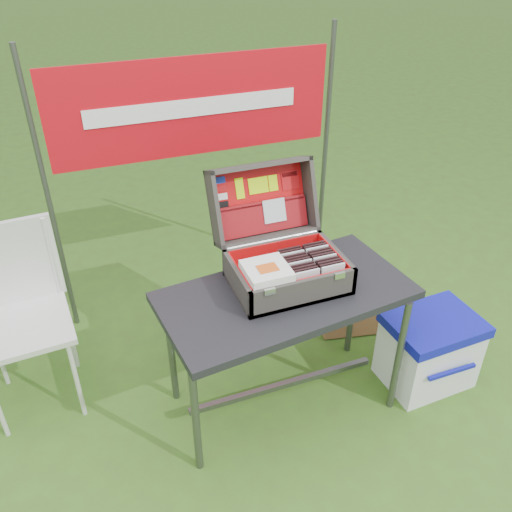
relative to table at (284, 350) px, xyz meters
name	(u,v)px	position (x,y,z in m)	size (l,w,h in m)	color
ground	(264,411)	(-0.12, -0.03, -0.37)	(80.00, 80.00, 0.00)	#39591E
table	(284,350)	(0.00, 0.00, 0.00)	(1.17, 0.58, 0.73)	black
table_top	(286,295)	(0.00, 0.00, 0.35)	(1.17, 0.58, 0.04)	black
table_leg_fl	(196,417)	(-0.52, -0.23, -0.02)	(0.04, 0.04, 0.69)	#59595B
table_leg_fr	(399,357)	(0.52, -0.23, -0.02)	(0.04, 0.04, 0.69)	#59595B
table_leg_bl	(171,349)	(-0.52, 0.23, -0.02)	(0.04, 0.04, 0.69)	#59595B
table_leg_br	(353,304)	(0.52, 0.23, -0.02)	(0.04, 0.04, 0.69)	#59595B
table_brace	(283,385)	(0.00, 0.00, -0.25)	(1.02, 0.03, 0.03)	#59595B
suitcase	(284,236)	(0.03, 0.11, 0.60)	(0.52, 0.53, 0.46)	#3E3C38
suitcase_base_bottom	(287,282)	(0.03, 0.05, 0.38)	(0.52, 0.37, 0.02)	#3E3C38
suitcase_base_wall_front	(304,293)	(0.03, -0.12, 0.43)	(0.52, 0.02, 0.14)	#3E3C38
suitcase_base_wall_back	(273,253)	(0.03, 0.23, 0.43)	(0.52, 0.02, 0.14)	#3E3C38
suitcase_base_wall_left	(237,283)	(-0.22, 0.05, 0.43)	(0.02, 0.37, 0.14)	#3E3C38
suitcase_base_wall_right	(335,262)	(0.28, 0.05, 0.43)	(0.02, 0.37, 0.14)	#3E3C38
suitcase_liner_floor	(287,280)	(0.03, 0.05, 0.39)	(0.48, 0.33, 0.01)	red
suitcase_latch_left	(270,292)	(-0.14, -0.13, 0.49)	(0.05, 0.01, 0.03)	silver
suitcase_latch_right	(340,276)	(0.20, -0.13, 0.49)	(0.05, 0.01, 0.03)	silver
suitcase_hinge	(273,240)	(0.03, 0.24, 0.50)	(0.02, 0.02, 0.47)	silver
suitcase_lid_back	(259,200)	(0.03, 0.43, 0.63)	(0.52, 0.37, 0.02)	#3E3C38
suitcase_lid_rim_far	(259,165)	(0.03, 0.44, 0.82)	(0.52, 0.02, 0.14)	#3E3C38
suitcase_lid_rim_near	(268,236)	(0.03, 0.31, 0.49)	(0.52, 0.02, 0.14)	#3E3C38
suitcase_lid_rim_left	(214,210)	(-0.22, 0.37, 0.65)	(0.02, 0.37, 0.14)	#3E3C38
suitcase_lid_rim_right	(309,193)	(0.28, 0.37, 0.65)	(0.02, 0.37, 0.14)	#3E3C38
suitcase_lid_liner	(260,200)	(0.03, 0.42, 0.64)	(0.48, 0.33, 0.01)	red
suitcase_liner_wall_front	(303,290)	(0.03, -0.11, 0.45)	(0.48, 0.01, 0.12)	red
suitcase_liner_wall_back	(274,253)	(0.03, 0.22, 0.45)	(0.48, 0.01, 0.12)	red
suitcase_liner_wall_left	(240,281)	(-0.21, 0.05, 0.45)	(0.01, 0.33, 0.12)	red
suitcase_liner_wall_right	(333,260)	(0.27, 0.05, 0.45)	(0.01, 0.33, 0.12)	red
suitcase_lid_pocket	(263,218)	(0.03, 0.37, 0.56)	(0.46, 0.15, 0.03)	maroon
suitcase_pocket_edge	(262,203)	(0.03, 0.39, 0.63)	(0.45, 0.02, 0.02)	maroon
suitcase_pocket_cd	(274,211)	(0.09, 0.36, 0.60)	(0.12, 0.12, 0.01)	silver
lid_sticker_cc_a	(220,180)	(-0.16, 0.46, 0.76)	(0.05, 0.03, 0.00)	#1933B2
lid_sticker_cc_b	(221,188)	(-0.16, 0.44, 0.72)	(0.05, 0.03, 0.00)	#B40E11
lid_sticker_cc_c	(222,197)	(-0.16, 0.43, 0.69)	(0.05, 0.03, 0.00)	white
lid_sticker_cc_d	(224,205)	(-0.16, 0.41, 0.65)	(0.05, 0.03, 0.00)	black
lid_card_neon_tall	(240,188)	(-0.07, 0.44, 0.71)	(0.04, 0.10, 0.00)	#C2F805
lid_card_neon_main	(258,185)	(0.03, 0.44, 0.71)	(0.10, 0.08, 0.00)	#C2F805
lid_card_neon_small	(273,183)	(0.11, 0.44, 0.71)	(0.05, 0.08, 0.00)	#C2F805
lid_sticker_band	(290,180)	(0.20, 0.44, 0.71)	(0.09, 0.09, 0.00)	#B40E11
lid_sticker_band_bar	(289,174)	(0.20, 0.45, 0.74)	(0.08, 0.02, 0.00)	black
cd_left_0	(307,283)	(0.06, -0.09, 0.46)	(0.12, 0.01, 0.13)	silver
cd_left_1	(305,281)	(0.06, -0.07, 0.46)	(0.12, 0.01, 0.13)	black
cd_left_2	(303,278)	(0.06, -0.05, 0.46)	(0.12, 0.01, 0.13)	black
cd_left_3	(301,276)	(0.06, -0.03, 0.46)	(0.12, 0.01, 0.13)	black
cd_left_4	(300,273)	(0.06, 0.00, 0.46)	(0.12, 0.01, 0.13)	silver
cd_left_5	(298,271)	(0.06, 0.02, 0.46)	(0.12, 0.01, 0.13)	black
cd_left_6	(296,269)	(0.06, 0.04, 0.46)	(0.12, 0.01, 0.13)	black
cd_left_7	(294,266)	(0.06, 0.06, 0.46)	(0.12, 0.01, 0.13)	black
cd_left_8	(292,264)	(0.06, 0.08, 0.46)	(0.12, 0.01, 0.13)	silver
cd_left_9	(290,262)	(0.06, 0.10, 0.46)	(0.12, 0.01, 0.13)	black
cd_left_10	(289,260)	(0.06, 0.12, 0.46)	(0.12, 0.01, 0.13)	black
cd_right_0	(332,277)	(0.19, -0.09, 0.46)	(0.12, 0.01, 0.13)	silver
cd_right_1	(330,275)	(0.19, -0.07, 0.46)	(0.12, 0.01, 0.13)	black
cd_right_2	(328,273)	(0.19, -0.05, 0.46)	(0.12, 0.01, 0.13)	black
cd_right_3	(326,270)	(0.19, -0.03, 0.46)	(0.12, 0.01, 0.13)	black
cd_right_4	(324,268)	(0.19, 0.00, 0.46)	(0.12, 0.01, 0.13)	silver
cd_right_5	(322,266)	(0.19, 0.02, 0.46)	(0.12, 0.01, 0.13)	black
cd_right_6	(320,263)	(0.19, 0.04, 0.46)	(0.12, 0.01, 0.13)	black
cd_right_7	(318,261)	(0.19, 0.06, 0.46)	(0.12, 0.01, 0.13)	black
cd_right_8	(316,259)	(0.19, 0.08, 0.46)	(0.12, 0.01, 0.13)	silver
cd_right_9	(314,257)	(0.19, 0.10, 0.46)	(0.12, 0.01, 0.13)	black
cd_right_10	(313,254)	(0.19, 0.12, 0.46)	(0.12, 0.01, 0.13)	black
songbook_0	(267,273)	(-0.11, -0.02, 0.51)	(0.20, 0.20, 0.01)	white
songbook_1	(267,272)	(-0.11, -0.02, 0.51)	(0.20, 0.20, 0.01)	white
songbook_2	(267,271)	(-0.11, -0.02, 0.52)	(0.20, 0.20, 0.01)	white
songbook_3	(267,270)	(-0.11, -0.02, 0.52)	(0.20, 0.20, 0.01)	white
songbook_4	(267,269)	(-0.11, -0.02, 0.53)	(0.20, 0.20, 0.01)	white
songbook_5	(267,269)	(-0.11, -0.02, 0.53)	(0.20, 0.20, 0.01)	white
songbook_6	(267,268)	(-0.11, -0.02, 0.54)	(0.20, 0.20, 0.01)	white
songbook_graphic	(268,268)	(-0.11, -0.03, 0.54)	(0.09, 0.07, 0.00)	#D85919
cooler	(429,350)	(0.81, -0.13, -0.15)	(0.48, 0.36, 0.42)	white
cooler_body	(428,354)	(0.81, -0.13, -0.18)	(0.46, 0.34, 0.36)	white
cooler_lid	(435,324)	(0.81, -0.13, 0.03)	(0.48, 0.36, 0.06)	#1013A1
cooler_handle	(452,372)	(0.81, -0.32, -0.14)	(0.28, 0.02, 0.02)	#1013A1
chair	(25,329)	(-1.19, 0.48, 0.12)	(0.44, 0.49, 0.98)	silver
chair_seat	(24,327)	(-1.19, 0.48, 0.13)	(0.44, 0.44, 0.03)	silver
chair_backrest	(12,264)	(-1.19, 0.69, 0.38)	(0.44, 0.03, 0.47)	silver
chair_leg_fr	(77,380)	(-1.00, 0.29, -0.12)	(0.02, 0.02, 0.50)	silver
chair_leg_br	(70,333)	(-1.00, 0.66, -0.12)	(0.02, 0.02, 0.50)	silver
chair_upright_right	(52,258)	(-1.00, 0.69, 0.37)	(0.02, 0.02, 0.47)	silver
cardboard_box	(355,305)	(0.63, 0.37, -0.16)	(0.39, 0.06, 0.41)	brown
banner_post_left	(50,204)	(-0.97, 1.07, 0.48)	(0.03, 0.03, 1.70)	#59595B
banner_post_right	(324,160)	(0.73, 1.07, 0.48)	(0.03, 0.03, 1.70)	#59595B
banner	(194,107)	(-0.12, 1.06, 0.93)	(1.60, 0.01, 0.55)	#B30914
banner_text	(194,108)	(-0.12, 1.05, 0.93)	(1.20, 0.00, 0.10)	white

